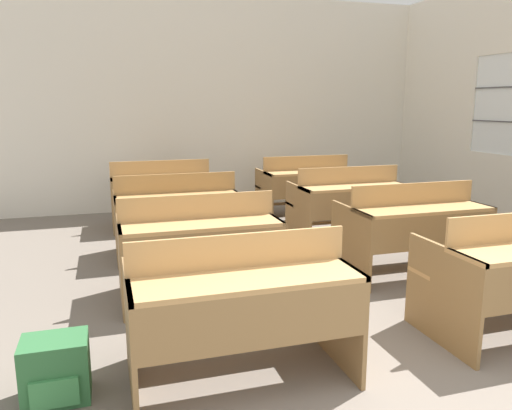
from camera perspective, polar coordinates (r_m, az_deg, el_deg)
The scene contains 9 objects.
wall_back at distance 7.74m, azimuth -6.25°, elevation 11.43°, with size 7.10×0.06×3.18m.
bench_front_left at distance 2.92m, azimuth -1.74°, elevation -11.19°, with size 1.27×0.76×0.87m.
bench_second_left at distance 4.12m, azimuth -6.55°, elevation -4.43°, with size 1.27×0.76×0.87m.
bench_second_right at distance 4.88m, azimuth 17.49°, elevation -2.36°, with size 1.27×0.76×0.87m.
bench_third_left at distance 5.33m, azimuth -9.01°, elevation -0.83°, with size 1.27×0.76×0.87m.
bench_third_right at distance 5.95m, azimuth 10.56°, elevation 0.40°, with size 1.27×0.76×0.87m.
bench_back_left at distance 6.61m, azimuth -10.73°, elevation 1.49°, with size 1.27×0.76×0.87m.
bench_back_right at distance 7.10m, azimuth 5.80°, elevation 2.33°, with size 1.27×0.76×0.87m.
schoolbag at distance 3.05m, azimuth -21.90°, elevation -17.06°, with size 0.35×0.29×0.35m.
Camera 1 is at (-1.46, -1.36, 1.59)m, focal length 35.00 mm.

